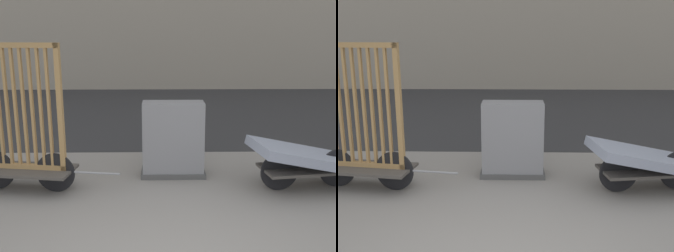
{
  "view_description": "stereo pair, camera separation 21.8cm",
  "coord_description": "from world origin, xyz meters",
  "views": [
    {
      "loc": [
        -0.1,
        -2.89,
        2.2
      ],
      "look_at": [
        0.0,
        2.47,
        0.94
      ],
      "focal_mm": 42.0,
      "sensor_mm": 36.0,
      "label": 1
    },
    {
      "loc": [
        0.12,
        -2.89,
        2.2
      ],
      "look_at": [
        0.0,
        2.47,
        0.94
      ],
      "focal_mm": 42.0,
      "sensor_mm": 36.0,
      "label": 2
    }
  ],
  "objects": [
    {
      "name": "utility_cabinet",
      "position": [
        0.09,
        3.06,
        0.55
      ],
      "size": [
        1.01,
        0.48,
        1.18
      ],
      "color": "#4C4C4C",
      "rests_on": "ground_plane"
    },
    {
      "name": "bike_cart_with_mattress",
      "position": [
        2.05,
        2.47,
        0.44
      ],
      "size": [
        2.27,
        1.11,
        0.73
      ],
      "rotation": [
        0.0,
        0.0,
        0.15
      ],
      "color": "#4C4742",
      "rests_on": "ground_plane"
    },
    {
      "name": "road_strip",
      "position": [
        0.0,
        8.6,
        0.0
      ],
      "size": [
        56.0,
        8.62,
        0.01
      ],
      "color": "#2D2D30",
      "rests_on": "ground_plane"
    },
    {
      "name": "bike_cart_with_bedframe",
      "position": [
        -2.04,
        2.47,
        0.73
      ],
      "size": [
        2.11,
        0.81,
        2.09
      ],
      "rotation": [
        0.0,
        0.0,
        -0.14
      ],
      "color": "#4C4742",
      "rests_on": "ground_plane"
    }
  ]
}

